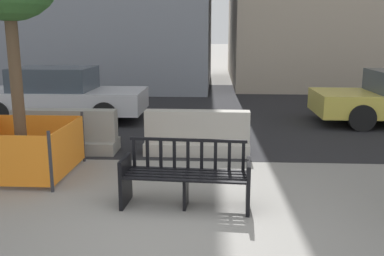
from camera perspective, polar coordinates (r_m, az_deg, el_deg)
The scene contains 7 objects.
ground_plane at distance 5.28m, azimuth -2.03°, elevation -12.91°, with size 200.00×200.00×0.00m, color gray.
street_asphalt at distance 13.65m, azimuth 1.26°, elevation 2.88°, with size 120.00×12.00×0.01m, color black.
street_bench at distance 5.70m, azimuth -0.81°, elevation -6.65°, with size 1.72×0.63×0.88m.
jersey_barrier_centre at distance 8.23m, azimuth 0.68°, elevation -1.09°, with size 2.01×0.71×0.84m.
jersey_barrier_left at distance 8.69m, azimuth -16.47°, elevation -0.87°, with size 2.01×0.70×0.84m.
construction_fence at distance 7.50m, azimuth -21.73°, elevation -2.40°, with size 1.60×1.60×0.92m.
car_sedan_mid at distance 11.92m, azimuth -17.17°, elevation 4.28°, with size 4.37×1.97×1.41m.
Camera 1 is at (0.45, -4.76, 2.26)m, focal length 40.00 mm.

